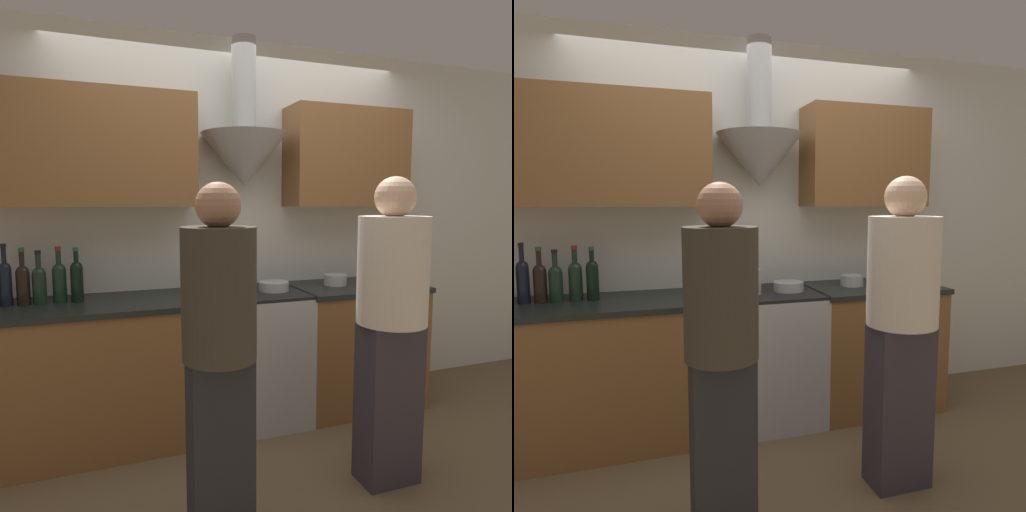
% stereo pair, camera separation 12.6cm
% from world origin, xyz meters
% --- Properties ---
extents(ground_plane, '(12.00, 12.00, 0.00)m').
position_xyz_m(ground_plane, '(0.00, 0.00, 0.00)').
color(ground_plane, brown).
extents(wall_back, '(8.40, 0.59, 2.60)m').
position_xyz_m(wall_back, '(-0.06, 0.62, 1.46)').
color(wall_back, silver).
rests_on(wall_back, ground_plane).
extents(counter_left, '(1.31, 0.62, 0.89)m').
position_xyz_m(counter_left, '(-0.99, 0.35, 0.44)').
color(counter_left, brown).
rests_on(counter_left, ground_plane).
extents(counter_right, '(0.93, 0.62, 0.89)m').
position_xyz_m(counter_right, '(0.80, 0.35, 0.44)').
color(counter_right, brown).
rests_on(counter_right, ground_plane).
extents(stove_range, '(0.69, 0.60, 0.89)m').
position_xyz_m(stove_range, '(0.00, 0.35, 0.45)').
color(stove_range, '#B7BABC').
rests_on(stove_range, ground_plane).
extents(wine_bottle_1, '(0.07, 0.07, 0.36)m').
position_xyz_m(wine_bottle_1, '(-1.46, 0.43, 1.03)').
color(wine_bottle_1, black).
rests_on(wine_bottle_1, counter_left).
extents(wine_bottle_2, '(0.07, 0.07, 0.33)m').
position_xyz_m(wine_bottle_2, '(-1.37, 0.42, 1.02)').
color(wine_bottle_2, black).
rests_on(wine_bottle_2, counter_left).
extents(wine_bottle_3, '(0.08, 0.08, 0.31)m').
position_xyz_m(wine_bottle_3, '(-1.28, 0.41, 1.01)').
color(wine_bottle_3, black).
rests_on(wine_bottle_3, counter_left).
extents(wine_bottle_4, '(0.08, 0.08, 0.33)m').
position_xyz_m(wine_bottle_4, '(-1.18, 0.43, 1.02)').
color(wine_bottle_4, black).
rests_on(wine_bottle_4, counter_left).
extents(wine_bottle_5, '(0.07, 0.07, 0.33)m').
position_xyz_m(wine_bottle_5, '(-1.08, 0.41, 1.02)').
color(wine_bottle_5, black).
rests_on(wine_bottle_5, counter_left).
extents(stock_pot, '(0.22, 0.22, 0.16)m').
position_xyz_m(stock_pot, '(-0.15, 0.32, 0.97)').
color(stock_pot, '#B7BABC').
rests_on(stock_pot, stove_range).
extents(mixing_bowl, '(0.20, 0.20, 0.06)m').
position_xyz_m(mixing_bowl, '(0.15, 0.33, 0.92)').
color(mixing_bowl, '#B7BABC').
rests_on(mixing_bowl, stove_range).
extents(orange_fruit, '(0.07, 0.07, 0.07)m').
position_xyz_m(orange_fruit, '(0.93, 0.34, 0.92)').
color(orange_fruit, orange).
rests_on(orange_fruit, counter_right).
extents(saucepan, '(0.16, 0.16, 0.08)m').
position_xyz_m(saucepan, '(0.65, 0.38, 0.92)').
color(saucepan, '#B7BABC').
rests_on(saucepan, counter_right).
extents(person_foreground_left, '(0.30, 0.30, 1.56)m').
position_xyz_m(person_foreground_left, '(-0.52, -0.75, 0.86)').
color(person_foreground_left, '#28282D').
rests_on(person_foreground_left, ground_plane).
extents(person_foreground_right, '(0.36, 0.36, 1.61)m').
position_xyz_m(person_foreground_right, '(0.45, -0.55, 0.88)').
color(person_foreground_right, '#38333D').
rests_on(person_foreground_right, ground_plane).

